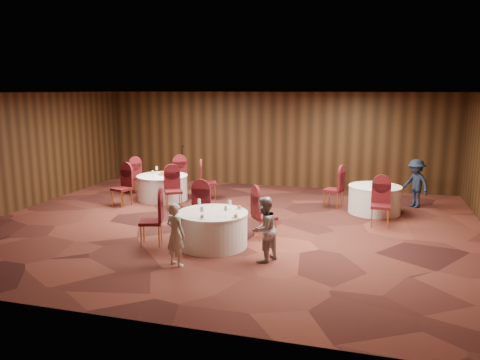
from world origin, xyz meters
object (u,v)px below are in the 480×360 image
(table_right, at_px, (374,199))
(mic_stand, at_px, (183,176))
(table_main, at_px, (213,229))
(man_c, at_px, (416,183))
(table_left, at_px, (162,187))
(woman_b, at_px, (264,229))
(woman_a, at_px, (175,234))

(table_right, bearing_deg, mic_stand, 165.87)
(table_main, relative_size, man_c, 1.09)
(table_main, relative_size, table_left, 0.98)
(table_main, relative_size, table_right, 1.07)
(mic_stand, bearing_deg, woman_b, -54.95)
(table_right, relative_size, mic_stand, 0.96)
(table_main, xyz_separation_m, woman_a, (-0.30, -1.25, 0.23))
(table_main, bearing_deg, woman_a, -103.63)
(mic_stand, relative_size, woman_b, 1.14)
(woman_b, bearing_deg, table_main, -90.07)
(table_right, bearing_deg, woman_b, -115.35)
(man_c, bearing_deg, woman_a, -79.27)
(table_right, xyz_separation_m, mic_stand, (-6.20, 1.56, 0.04))
(table_main, relative_size, woman_b, 1.17)
(woman_a, bearing_deg, man_c, -103.80)
(table_left, height_order, woman_b, woman_b)
(table_main, distance_m, woman_b, 1.39)
(woman_b, bearing_deg, man_c, 174.27)
(table_left, relative_size, table_right, 1.09)
(table_left, xyz_separation_m, woman_a, (2.56, -4.89, 0.23))
(mic_stand, height_order, woman_b, mic_stand)
(table_right, distance_m, man_c, 1.48)
(mic_stand, relative_size, woman_a, 1.20)
(table_left, height_order, man_c, man_c)
(table_right, bearing_deg, woman_a, -125.70)
(table_left, height_order, table_right, same)
(table_left, height_order, mic_stand, mic_stand)
(table_main, height_order, woman_b, woman_b)
(table_main, relative_size, woman_a, 1.23)
(table_main, distance_m, table_left, 4.63)
(table_main, xyz_separation_m, woman_b, (1.24, -0.58, 0.26))
(table_left, bearing_deg, table_right, 1.15)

